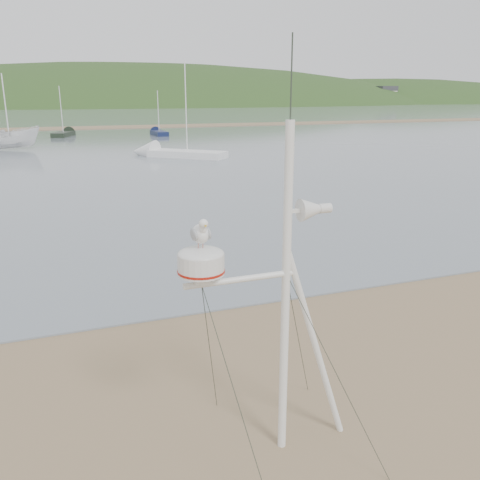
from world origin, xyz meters
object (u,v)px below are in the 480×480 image
object	(u,v)px
boat_white	(7,119)
sailboat_dark_mid	(67,133)
sailboat_blue_far	(157,132)
sailboat_white_near	(162,153)
mast_rig	(281,365)

from	to	relation	value
boat_white	sailboat_dark_mid	distance (m)	15.80
sailboat_blue_far	sailboat_white_near	size ratio (longest dim) A/B	0.69
sailboat_dark_mid	sailboat_white_near	xyz separation A→B (m)	(6.00, -23.94, -0.00)
sailboat_dark_mid	sailboat_blue_far	distance (m)	10.27
sailboat_blue_far	mast_rig	bearing A→B (deg)	-99.85
mast_rig	sailboat_blue_far	world-z (taller)	mast_rig
boat_white	sailboat_blue_far	world-z (taller)	boat_white
sailboat_white_near	mast_rig	bearing A→B (deg)	-99.45
sailboat_blue_far	sailboat_white_near	xyz separation A→B (m)	(-3.97, -21.51, -0.00)
sailboat_dark_mid	sailboat_blue_far	size ratio (longest dim) A/B	1.13
boat_white	sailboat_white_near	bearing A→B (deg)	-119.29
mast_rig	sailboat_blue_far	distance (m)	56.27
sailboat_dark_mid	sailboat_blue_far	bearing A→B (deg)	-13.71
mast_rig	sailboat_white_near	world-z (taller)	sailboat_white_near
mast_rig	boat_white	xyz separation A→B (m)	(-5.65, 43.16, 1.31)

